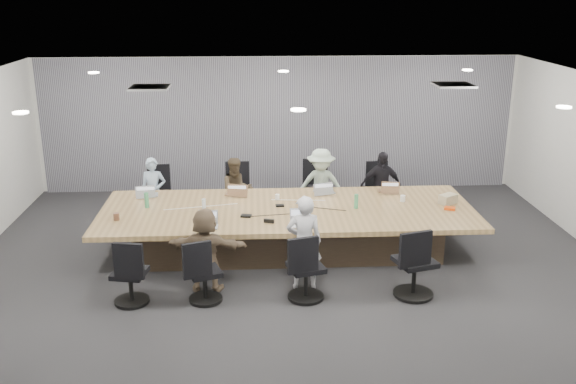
{
  "coord_description": "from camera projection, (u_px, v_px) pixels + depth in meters",
  "views": [
    {
      "loc": [
        -0.53,
        -9.24,
        4.15
      ],
      "look_at": [
        0.0,
        0.4,
        1.05
      ],
      "focal_mm": 40.0,
      "sensor_mm": 36.0,
      "label": 1
    }
  ],
  "objects": [
    {
      "name": "bottle_green_left",
      "position": [
        147.0,
        200.0,
        10.34
      ],
      "size": [
        0.09,
        0.09,
        0.25
      ],
      "primitive_type": "cylinder",
      "rotation": [
        0.0,
        0.0,
        0.43
      ],
      "color": "#429A64",
      "rests_on": "conference_table"
    },
    {
      "name": "chair_5",
      "position": [
        205.0,
        277.0,
        8.77
      ],
      "size": [
        0.62,
        0.62,
        0.72
      ],
      "primitive_type": null,
      "rotation": [
        0.0,
        0.0,
        0.33
      ],
      "color": "black",
      "rests_on": "ground"
    },
    {
      "name": "laptop_5",
      "position": [
        208.0,
        227.0,
        9.5
      ],
      "size": [
        0.3,
        0.21,
        0.02
      ],
      "primitive_type": "cube",
      "rotation": [
        0.0,
        0.0,
        -0.02
      ],
      "color": "#B2B2B7",
      "rests_on": "conference_table"
    },
    {
      "name": "person_0",
      "position": [
        154.0,
        192.0,
        11.53
      ],
      "size": [
        0.46,
        0.31,
        1.25
      ],
      "primitive_type": "imported",
      "rotation": [
        0.0,
        0.0,
        6.26
      ],
      "color": "#93A9C0",
      "rests_on": "ground"
    },
    {
      "name": "bottle_green_right",
      "position": [
        356.0,
        201.0,
        10.3
      ],
      "size": [
        0.07,
        0.07,
        0.24
      ],
      "primitive_type": "cylinder",
      "rotation": [
        0.0,
        0.0,
        0.04
      ],
      "color": "#429A64",
      "rests_on": "conference_table"
    },
    {
      "name": "wall_back",
      "position": [
        279.0,
        124.0,
        13.46
      ],
      "size": [
        10.0,
        0.0,
        2.8
      ],
      "primitive_type": "cube",
      "rotation": [
        1.57,
        0.0,
        0.0
      ],
      "color": "beige",
      "rests_on": "ground"
    },
    {
      "name": "person_3",
      "position": [
        381.0,
        187.0,
        11.73
      ],
      "size": [
        0.79,
        0.37,
        1.31
      ],
      "primitive_type": "imported",
      "rotation": [
        0.0,
        0.0,
        6.35
      ],
      "color": "black",
      "rests_on": "ground"
    },
    {
      "name": "person_5",
      "position": [
        206.0,
        250.0,
        9.02
      ],
      "size": [
        1.18,
        0.53,
        1.23
      ],
      "primitive_type": "imported",
      "rotation": [
        0.0,
        0.0,
        2.99
      ],
      "color": "brown",
      "rests_on": "ground"
    },
    {
      "name": "laptop_2",
      "position": [
        324.0,
        192.0,
        11.13
      ],
      "size": [
        0.38,
        0.3,
        0.02
      ],
      "primitive_type": "cube",
      "rotation": [
        0.0,
        0.0,
        3.34
      ],
      "color": "#B2B2B7",
      "rests_on": "conference_table"
    },
    {
      "name": "chair_2",
      "position": [
        319.0,
        193.0,
        12.08
      ],
      "size": [
        0.71,
        0.71,
        0.87
      ],
      "primitive_type": null,
      "rotation": [
        0.0,
        0.0,
        2.9
      ],
      "color": "black",
      "rests_on": "ground"
    },
    {
      "name": "chair_6",
      "position": [
        306.0,
        272.0,
        8.83
      ],
      "size": [
        0.65,
        0.65,
        0.79
      ],
      "primitive_type": null,
      "rotation": [
        0.0,
        0.0,
        0.27
      ],
      "color": "black",
      "rests_on": "ground"
    },
    {
      "name": "mug_brown",
      "position": [
        116.0,
        216.0,
        9.8
      ],
      "size": [
        0.12,
        0.12,
        0.11
      ],
      "primitive_type": "cylinder",
      "rotation": [
        0.0,
        0.0,
        0.32
      ],
      "color": "brown",
      "rests_on": "conference_table"
    },
    {
      "name": "wall_front",
      "position": [
        315.0,
        302.0,
        5.85
      ],
      "size": [
        10.0,
        0.0,
        2.8
      ],
      "primitive_type": "cube",
      "rotation": [
        -1.57,
        0.0,
        0.0
      ],
      "color": "beige",
      "rests_on": "ground"
    },
    {
      "name": "laptop_3",
      "position": [
        387.0,
        191.0,
        11.18
      ],
      "size": [
        0.33,
        0.25,
        0.02
      ],
      "primitive_type": "cube",
      "rotation": [
        0.0,
        0.0,
        3.02
      ],
      "color": "#8C6647",
      "rests_on": "conference_table"
    },
    {
      "name": "chair_1",
      "position": [
        237.0,
        196.0,
        12.0
      ],
      "size": [
        0.57,
        0.57,
        0.83
      ],
      "primitive_type": null,
      "rotation": [
        0.0,
        0.0,
        3.16
      ],
      "color": "black",
      "rests_on": "ground"
    },
    {
      "name": "chair_4",
      "position": [
        130.0,
        278.0,
        8.71
      ],
      "size": [
        0.59,
        0.59,
        0.75
      ],
      "primitive_type": null,
      "rotation": [
        0.0,
        0.0,
        -0.2
      ],
      "color": "black",
      "rests_on": "ground"
    },
    {
      "name": "laptop_0",
      "position": [
        148.0,
        195.0,
        10.97
      ],
      "size": [
        0.35,
        0.26,
        0.02
      ],
      "primitive_type": "cube",
      "rotation": [
        0.0,
        0.0,
        3.26
      ],
      "color": "#B2B2B7",
      "rests_on": "conference_table"
    },
    {
      "name": "chair_0",
      "position": [
        157.0,
        199.0,
        11.93
      ],
      "size": [
        0.58,
        0.58,
        0.77
      ],
      "primitive_type": null,
      "rotation": [
        0.0,
        0.0,
        3.27
      ],
      "color": "black",
      "rests_on": "ground"
    },
    {
      "name": "laptop_1",
      "position": [
        236.0,
        194.0,
        11.04
      ],
      "size": [
        0.39,
        0.3,
        0.02
      ],
      "primitive_type": "cube",
      "rotation": [
        0.0,
        0.0,
        2.94
      ],
      "color": "#8C6647",
      "rests_on": "conference_table"
    },
    {
      "name": "mic_left",
      "position": [
        246.0,
        216.0,
        9.95
      ],
      "size": [
        0.18,
        0.14,
        0.03
      ],
      "primitive_type": "cube",
      "rotation": [
        0.0,
        0.0,
        -0.22
      ],
      "color": "black",
      "rests_on": "conference_table"
    },
    {
      "name": "ceiling",
      "position": [
        290.0,
        85.0,
        9.23
      ],
      "size": [
        10.0,
        8.0,
        0.0
      ],
      "primitive_type": "cube",
      "color": "white",
      "rests_on": "wall_back"
    },
    {
      "name": "mic_right",
      "position": [
        280.0,
        205.0,
        10.43
      ],
      "size": [
        0.14,
        0.1,
        0.03
      ],
      "primitive_type": "cube",
      "rotation": [
        0.0,
        0.0,
        0.06
      ],
      "color": "black",
      "rests_on": "conference_table"
    },
    {
      "name": "stapler",
      "position": [
        269.0,
        221.0,
        9.69
      ],
      "size": [
        0.16,
        0.08,
        0.06
      ],
      "primitive_type": "cube",
      "rotation": [
        0.0,
        0.0,
        -0.3
      ],
      "color": "black",
      "rests_on": "conference_table"
    },
    {
      "name": "chair_7",
      "position": [
        415.0,
        267.0,
        8.9
      ],
      "size": [
        0.73,
        0.73,
        0.87
      ],
      "primitive_type": null,
      "rotation": [
        0.0,
        0.0,
        0.29
      ],
      "color": "black",
      "rests_on": "ground"
    },
    {
      "name": "curtain",
      "position": [
        279.0,
        125.0,
        13.38
      ],
      "size": [
        9.8,
        0.04,
        2.8
      ],
      "primitive_type": "cube",
      "color": "gray",
      "rests_on": "ground"
    },
    {
      "name": "person_2",
      "position": [
        321.0,
        186.0,
        11.67
      ],
      "size": [
        0.98,
        0.69,
        1.38
      ],
      "primitive_type": "imported",
      "rotation": [
        0.0,
        0.0,
        6.07
      ],
      "color": "#98AC9A",
      "rests_on": "ground"
    },
    {
      "name": "laptop_6",
      "position": [
        301.0,
        225.0,
        9.58
      ],
      "size": [
        0.33,
        0.23,
        0.02
      ],
      "primitive_type": "cube",
      "rotation": [
        0.0,
        0.0,
        0.02
      ],
      "color": "#B2B2B7",
      "rests_on": "conference_table"
    },
    {
      "name": "conference_table",
      "position": [
        288.0,
        228.0,
        10.44
      ],
      "size": [
        6.0,
        2.2,
        0.74
      ],
      "color": "#403124",
      "rests_on": "ground"
    },
    {
      "name": "person_6",
      "position": [
        304.0,
        242.0,
        9.07
      ],
      "size": [
        0.51,
        0.34,
        1.39
      ],
      "primitive_type": "imported",
      "rotation": [
        0.0,
        0.0,
        3.14
      ],
      "color": "#B0B0B6",
      "rests_on": "ground"
    },
    {
      "name": "canvas_bag",
      "position": [
        448.0,
        199.0,
        10.54
      ],
      "size": [
        0.34,
        0.31,
        0.15
      ],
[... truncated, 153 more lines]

